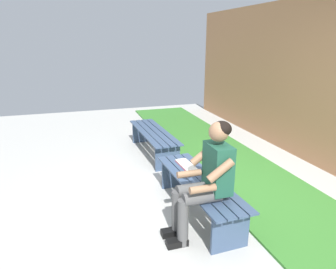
{
  "coord_description": "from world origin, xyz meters",
  "views": [
    {
      "loc": [
        -2.98,
        1.31,
        1.99
      ],
      "look_at": [
        0.72,
        0.15,
        0.78
      ],
      "focal_mm": 32.81,
      "sensor_mm": 36.0,
      "label": 1
    }
  ],
  "objects_px": {
    "apple": "(205,176)",
    "person_seated": "(207,176)",
    "bench_far": "(154,137)",
    "bench_near": "(199,188)",
    "book_open": "(186,165)"
  },
  "relations": [
    {
      "from": "person_seated",
      "to": "bench_near",
      "type": "bearing_deg",
      "value": -13.36
    },
    {
      "from": "bench_near",
      "to": "apple",
      "type": "xyz_separation_m",
      "value": [
        -0.01,
        -0.07,
        0.14
      ]
    },
    {
      "from": "person_seated",
      "to": "apple",
      "type": "height_order",
      "value": "person_seated"
    },
    {
      "from": "bench_near",
      "to": "book_open",
      "type": "relative_size",
      "value": 4.09
    },
    {
      "from": "person_seated",
      "to": "apple",
      "type": "bearing_deg",
      "value": -23.03
    },
    {
      "from": "bench_near",
      "to": "person_seated",
      "type": "height_order",
      "value": "person_seated"
    },
    {
      "from": "apple",
      "to": "person_seated",
      "type": "bearing_deg",
      "value": 156.97
    },
    {
      "from": "person_seated",
      "to": "book_open",
      "type": "bearing_deg",
      "value": -7.08
    },
    {
      "from": "bench_far",
      "to": "person_seated",
      "type": "relative_size",
      "value": 1.4
    },
    {
      "from": "bench_far",
      "to": "bench_near",
      "type": "bearing_deg",
      "value": -180.0
    },
    {
      "from": "bench_far",
      "to": "apple",
      "type": "distance_m",
      "value": 2.07
    },
    {
      "from": "bench_near",
      "to": "book_open",
      "type": "distance_m",
      "value": 0.44
    },
    {
      "from": "bench_far",
      "to": "apple",
      "type": "relative_size",
      "value": 23.82
    },
    {
      "from": "bench_far",
      "to": "person_seated",
      "type": "xyz_separation_m",
      "value": [
        -2.47,
        0.1,
        0.34
      ]
    },
    {
      "from": "bench_near",
      "to": "bench_far",
      "type": "xyz_separation_m",
      "value": [
        2.05,
        0.0,
        0.0
      ]
    }
  ]
}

